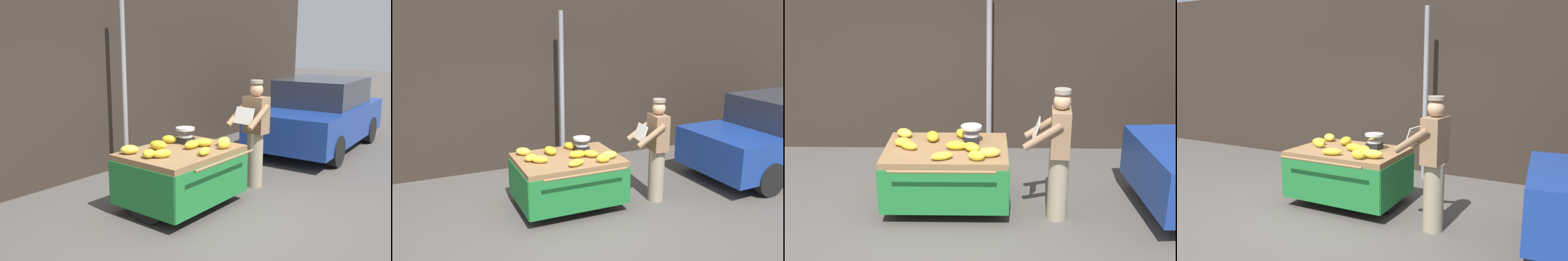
% 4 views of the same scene
% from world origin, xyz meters
% --- Properties ---
extents(ground_plane, '(60.00, 60.00, 0.00)m').
position_xyz_m(ground_plane, '(0.00, 0.00, 0.00)').
color(ground_plane, '#514C47').
extents(back_wall, '(16.00, 0.24, 3.66)m').
position_xyz_m(back_wall, '(0.00, 2.78, 1.83)').
color(back_wall, '#332821').
rests_on(back_wall, ground).
extents(street_pole, '(0.09, 0.09, 3.08)m').
position_xyz_m(street_pole, '(0.63, 2.23, 1.54)').
color(street_pole, gray).
rests_on(street_pole, ground).
extents(banana_cart, '(1.62, 1.36, 0.84)m').
position_xyz_m(banana_cart, '(0.07, 0.50, 0.62)').
color(banana_cart, olive).
rests_on(banana_cart, ground).
extents(weighing_scale, '(0.28, 0.28, 0.24)m').
position_xyz_m(weighing_scale, '(0.40, 0.70, 0.96)').
color(weighing_scale, black).
rests_on(weighing_scale, banana_cart).
extents(banana_bunch_0, '(0.30, 0.20, 0.12)m').
position_xyz_m(banana_bunch_0, '(0.64, 0.18, 0.90)').
color(banana_bunch_0, yellow).
rests_on(banana_bunch_0, banana_cart).
extents(banana_bunch_1, '(0.29, 0.28, 0.12)m').
position_xyz_m(banana_bunch_1, '(-0.53, 0.89, 0.90)').
color(banana_bunch_1, yellow).
rests_on(banana_bunch_1, banana_cart).
extents(banana_bunch_2, '(0.31, 0.22, 0.10)m').
position_xyz_m(banana_bunch_2, '(0.05, 0.08, 0.89)').
color(banana_bunch_2, yellow).
rests_on(banana_bunch_2, banana_cart).
extents(banana_bunch_3, '(0.28, 0.14, 0.12)m').
position_xyz_m(banana_bunch_3, '(0.21, 0.42, 0.90)').
color(banana_bunch_3, gold).
rests_on(banana_bunch_3, banana_cart).
extents(banana_bunch_4, '(0.21, 0.26, 0.12)m').
position_xyz_m(banana_bunch_4, '(0.25, 0.88, 0.90)').
color(banana_bunch_4, gold).
rests_on(banana_bunch_4, banana_cart).
extents(banana_bunch_5, '(0.20, 0.28, 0.13)m').
position_xyz_m(banana_bunch_5, '(-0.13, 0.74, 0.90)').
color(banana_bunch_5, gold).
rests_on(banana_bunch_5, banana_cart).
extents(banana_bunch_6, '(0.26, 0.24, 0.11)m').
position_xyz_m(banana_bunch_6, '(-0.51, 0.55, 0.90)').
color(banana_bunch_6, yellow).
rests_on(banana_bunch_6, banana_cart).
extents(banana_bunch_7, '(0.28, 0.28, 0.11)m').
position_xyz_m(banana_bunch_7, '(0.41, 0.37, 0.90)').
color(banana_bunch_7, gold).
rests_on(banana_bunch_7, banana_cart).
extents(banana_bunch_8, '(0.23, 0.16, 0.13)m').
position_xyz_m(banana_bunch_8, '(0.48, 0.06, 0.90)').
color(banana_bunch_8, yellow).
rests_on(banana_bunch_8, banana_cart).
extents(banana_bunch_9, '(0.28, 0.22, 0.11)m').
position_xyz_m(banana_bunch_9, '(-0.41, 0.42, 0.90)').
color(banana_bunch_9, yellow).
rests_on(banana_bunch_9, banana_cart).
extents(vendor_person, '(0.61, 0.56, 1.71)m').
position_xyz_m(vendor_person, '(1.49, 0.18, 0.87)').
color(vendor_person, gray).
rests_on(vendor_person, ground).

